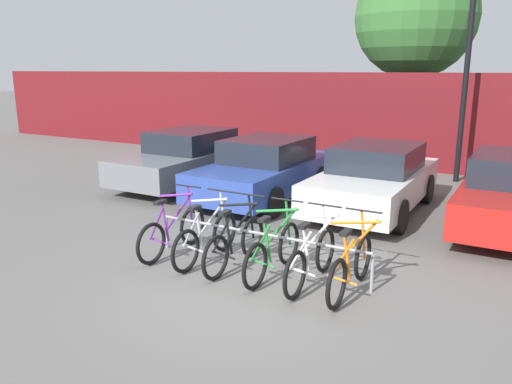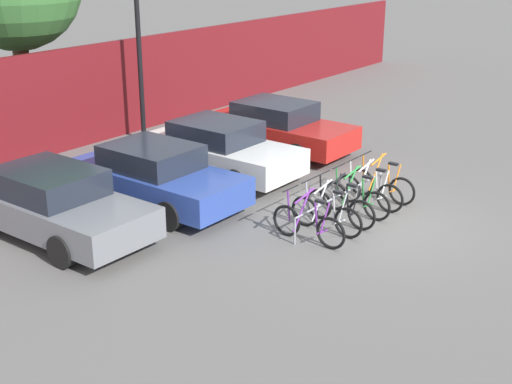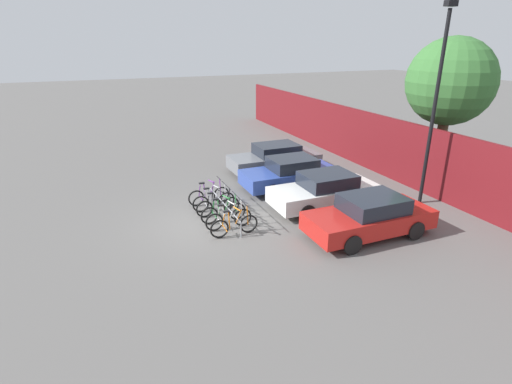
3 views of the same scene
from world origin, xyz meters
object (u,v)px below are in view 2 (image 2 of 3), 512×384
Objects in this scene: bicycle_purple at (308,225)px; car_blue at (155,176)px; bicycle_silver at (326,215)px; bicycle_green at (355,199)px; bicycle_orange at (381,185)px; bike_rack at (342,197)px; car_white at (218,149)px; bicycle_white at (369,191)px; car_grey at (52,203)px; car_red at (277,127)px; bicycle_black at (340,207)px.

bicycle_purple is 3.89m from car_blue.
bicycle_purple is 1.00× the size of bicycle_silver.
bicycle_green is 1.00× the size of bicycle_orange.
car_white is (0.59, 3.96, 0.21)m from bike_rack.
bicycle_white is at bearing 178.29° from bicycle_orange.
car_grey is (-3.51, 4.27, 0.31)m from bicycle_silver.
bicycle_green is at bearing 3.25° from bicycle_silver.
bicycle_silver is 0.38× the size of car_grey.
bicycle_purple and bicycle_green have the same top height.
bike_rack is at bearing -43.46° from car_grey.
bicycle_white is at bearing -118.71° from car_red.
car_blue reaches higher than bicycle_purple.
bicycle_silver is 0.40× the size of car_blue.
bicycle_purple is 1.19m from bicycle_black.
car_blue reaches higher than bicycle_black.
bicycle_silver is (0.66, 0.00, 0.00)m from bicycle_purple.
car_red is (3.55, 4.21, 0.31)m from bicycle_black.
bike_rack is 4.01m from car_white.
bicycle_white is at bearing 0.95° from bicycle_black.
car_white reaches higher than bicycle_silver.
bicycle_black is 1.00× the size of bicycle_green.
car_blue is 2.49m from car_white.
car_red reaches higher than bicycle_black.
bicycle_purple is at bearing 178.29° from bicycle_orange.
bicycle_orange is (0.57, 0.00, 0.00)m from bicycle_white.
car_red reaches higher than bicycle_silver.
car_red is at bearing 3.95° from car_blue.
bicycle_silver and bicycle_orange have the same top height.
bike_rack is 0.83× the size of car_white.
car_red is (3.23, 4.06, 0.21)m from bike_rack.
bicycle_purple is 0.38× the size of car_grey.
bicycle_orange is 5.14m from car_blue.
bicycle_white is 4.81m from car_red.
bicycle_black is 5.52m from car_red.
car_blue is at bearing 129.57° from bicycle_orange.
bicycle_black is at bearing -102.41° from car_white.
bicycle_green is at bearing -60.10° from car_blue.
bicycle_black is at bearing 3.25° from bicycle_silver.
bicycle_silver is at bearing -178.27° from bicycle_white.
car_red is at bearing 49.18° from bicycle_silver.
bicycle_orange is 0.39× the size of car_red.
bicycle_silver is 5.87m from car_red.
car_red is (1.73, 4.21, 0.31)m from bicycle_orange.
bicycle_green is 0.39× the size of car_red.
bicycle_purple and bicycle_orange have the same top height.
bicycle_orange is at bearing 1.73° from bicycle_white.
bicycle_white is (1.77, 0.00, 0.00)m from bicycle_silver.
bicycle_black is 0.40× the size of car_blue.
car_red is at bearing 2.16° from car_white.
bicycle_black is 4.22m from car_white.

